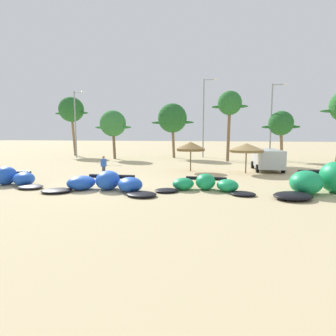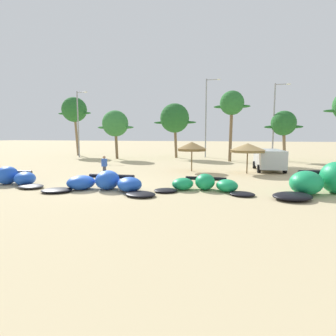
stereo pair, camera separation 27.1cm
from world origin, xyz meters
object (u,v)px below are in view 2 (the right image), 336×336
object	(u,v)px
person_near_kites	(104,167)
palm_leftmost	(74,110)
lamppost_west	(79,121)
beach_umbrella_middle	(248,148)
lamppost_east_center	(275,118)
beach_umbrella_near_van	(192,146)
kite_center	(204,184)
palm_left_of_gap	(175,118)
palm_center_left	(232,104)
palm_center_right	(284,124)
lamppost_west_center	(207,114)
parked_van	(269,158)
kite_left_of_center	(105,183)
kite_left	(4,178)
palm_left	(115,124)

from	to	relation	value
person_near_kites	palm_leftmost	xyz separation A→B (m)	(-15.16, 19.89, 6.12)
person_near_kites	lamppost_west	distance (m)	21.19
beach_umbrella_middle	lamppost_east_center	xyz separation A→B (m)	(3.38, 12.44, 3.06)
beach_umbrella_near_van	person_near_kites	world-z (taller)	beach_umbrella_near_van
kite_center	palm_left_of_gap	size ratio (longest dim) A/B	0.77
beach_umbrella_near_van	palm_center_left	bearing A→B (deg)	73.96
palm_leftmost	palm_center_right	xyz separation A→B (m)	(29.70, -2.07, -2.45)
lamppost_west_center	lamppost_east_center	size ratio (longest dim) A/B	1.17
lamppost_west_center	kite_center	bearing A→B (deg)	-83.56
lamppost_east_center	parked_van	bearing A→B (deg)	-98.50
beach_umbrella_near_van	palm_center_left	distance (m)	11.63
kite_left_of_center	lamppost_west_center	bearing A→B (deg)	83.81
beach_umbrella_middle	lamppost_west	size ratio (longest dim) A/B	0.31
lamppost_west	palm_left_of_gap	bearing A→B (deg)	11.36
palm_left_of_gap	palm_center_right	world-z (taller)	palm_left_of_gap
kite_left_of_center	palm_center_left	bearing A→B (deg)	72.50
kite_left_of_center	palm_left_of_gap	xyz separation A→B (m)	(-1.46, 23.50, 4.98)
kite_left	palm_left_of_gap	xyz separation A→B (m)	(5.49, 23.51, 4.96)
kite_left	palm_left	size ratio (longest dim) A/B	0.99
beach_umbrella_middle	palm_left	world-z (taller)	palm_left
beach_umbrella_near_van	palm_leftmost	bearing A→B (deg)	144.95
beach_umbrella_middle	palm_center_left	bearing A→B (deg)	98.97
palm_leftmost	palm_center_right	bearing A→B (deg)	-3.98
palm_left_of_gap	lamppost_west_center	world-z (taller)	lamppost_west_center
kite_center	kite_left_of_center	bearing A→B (deg)	-166.02
parked_van	palm_left_of_gap	world-z (taller)	palm_left_of_gap
beach_umbrella_middle	palm_left	size ratio (longest dim) A/B	0.44
kite_left_of_center	beach_umbrella_middle	xyz separation A→B (m)	(7.93, 9.35, 1.67)
kite_left_of_center	parked_van	distance (m)	15.32
person_near_kites	lamppost_east_center	size ratio (longest dim) A/B	0.18
person_near_kites	palm_center_left	distance (m)	18.76
kite_left	palm_leftmost	xyz separation A→B (m)	(-10.42, 24.12, 6.50)
beach_umbrella_near_van	person_near_kites	size ratio (longest dim) A/B	1.57
palm_left_of_gap	palm_leftmost	bearing A→B (deg)	177.80
palm_left	palm_center_left	size ratio (longest dim) A/B	0.77
kite_left_of_center	palm_left	distance (m)	22.09
beach_umbrella_near_van	palm_left_of_gap	distance (m)	15.05
palm_left_of_gap	palm_center_left	distance (m)	8.64
beach_umbrella_near_van	palm_left	world-z (taller)	palm_left
palm_leftmost	kite_center	bearing A→B (deg)	-44.92
kite_left_of_center	kite_center	size ratio (longest dim) A/B	1.19
beach_umbrella_middle	palm_center_left	world-z (taller)	palm_center_left
palm_center_right	kite_left_of_center	bearing A→B (deg)	-119.22
palm_center_left	lamppost_west_center	bearing A→B (deg)	122.93
palm_left	kite_left	bearing A→B (deg)	-85.16
lamppost_west	kite_center	bearing A→B (deg)	-44.18
palm_left_of_gap	palm_center_left	xyz separation A→B (m)	(7.72, -3.62, 1.33)
beach_umbrella_middle	lamppost_west	world-z (taller)	lamppost_west
palm_center_right	palm_center_left	bearing A→B (deg)	-160.31
beach_umbrella_middle	parked_van	size ratio (longest dim) A/B	0.55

